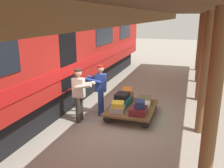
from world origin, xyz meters
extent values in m
plane|color=gray|center=(0.00, 0.00, 0.00)|extent=(60.00, 60.00, 0.00)
cylinder|color=brown|center=(-2.28, -8.90, 1.70)|extent=(0.24, 0.24, 3.40)
cylinder|color=brown|center=(-2.28, -5.93, 1.70)|extent=(0.24, 0.24, 3.40)
cylinder|color=brown|center=(-2.28, -2.97, 1.70)|extent=(0.24, 0.24, 3.40)
cylinder|color=brown|center=(-2.28, 0.00, 1.70)|extent=(0.24, 0.24, 3.40)
cylinder|color=brown|center=(-2.28, 2.97, 1.70)|extent=(0.24, 0.24, 3.40)
cube|color=#4E3520|center=(-2.28, 0.00, 3.48)|extent=(3.20, 18.59, 0.16)
cube|color=brown|center=(-0.73, 0.00, 3.25)|extent=(0.08, 18.59, 0.30)
cube|color=#B21E19|center=(3.36, 0.00, 2.35)|extent=(3.00, 19.67, 2.90)
cube|color=black|center=(3.36, 0.00, 0.45)|extent=(2.55, 18.69, 0.90)
cube|color=red|center=(1.85, 0.00, 1.55)|extent=(0.03, 19.28, 0.36)
cube|color=black|center=(1.85, -6.88, 2.45)|extent=(0.02, 2.16, 0.84)
cube|color=black|center=(1.85, -3.44, 2.45)|extent=(0.02, 2.16, 0.84)
cube|color=black|center=(1.91, 0.00, 1.95)|extent=(0.12, 1.10, 2.00)
cube|color=brown|center=(-0.14, -0.52, 0.30)|extent=(1.49, 1.95, 0.07)
cylinder|color=black|center=(-0.73, 0.26, 0.13)|extent=(0.27, 0.05, 0.27)
cylinder|color=black|center=(0.46, 0.26, 0.13)|extent=(0.27, 0.05, 0.27)
cylinder|color=black|center=(-0.73, -1.30, 0.13)|extent=(0.27, 0.05, 0.27)
cylinder|color=black|center=(0.46, -1.30, 0.13)|extent=(0.27, 0.05, 0.27)
cube|color=brown|center=(-0.47, -1.06, 0.43)|extent=(0.52, 0.63, 0.19)
cube|color=#4C515B|center=(0.20, -1.06, 0.46)|extent=(0.48, 0.53, 0.25)
cube|color=beige|center=(-0.47, -0.52, 0.43)|extent=(0.49, 0.59, 0.18)
cube|color=#9EA0A5|center=(0.20, 0.02, 0.42)|extent=(0.49, 0.53, 0.17)
cube|color=#1E666B|center=(0.20, -0.52, 0.46)|extent=(0.49, 0.60, 0.26)
cube|color=maroon|center=(-0.47, 0.02, 0.44)|extent=(0.49, 0.59, 0.21)
cube|color=black|center=(0.21, -0.54, 0.68)|extent=(0.43, 0.54, 0.17)
cube|color=#CC6B23|center=(0.17, -1.09, 0.68)|extent=(0.43, 0.61, 0.19)
cube|color=navy|center=(-0.51, 0.02, 0.66)|extent=(0.38, 0.44, 0.22)
cube|color=gold|center=(0.19, 0.04, 0.58)|extent=(0.45, 0.47, 0.15)
cylinder|color=navy|center=(0.93, -0.46, 0.41)|extent=(0.16, 0.16, 0.82)
cylinder|color=navy|center=(0.89, -0.26, 0.41)|extent=(0.16, 0.16, 0.82)
cube|color=navy|center=(0.91, -0.36, 1.12)|extent=(0.40, 0.29, 0.60)
cylinder|color=tan|center=(0.91, -0.36, 1.45)|extent=(0.09, 0.09, 0.06)
sphere|color=tan|center=(0.91, -0.36, 1.59)|extent=(0.22, 0.22, 0.22)
cylinder|color=#A51919|center=(0.91, -0.36, 1.67)|extent=(0.21, 0.21, 0.06)
cylinder|color=navy|center=(1.15, -0.47, 1.22)|extent=(0.54, 0.20, 0.21)
cylinder|color=navy|center=(1.09, -0.16, 1.22)|extent=(0.54, 0.20, 0.21)
cylinder|color=#332D28|center=(1.34, 0.51, 0.41)|extent=(0.16, 0.16, 0.82)
cylinder|color=#332D28|center=(1.35, 0.31, 0.41)|extent=(0.16, 0.16, 0.82)
cube|color=silver|center=(1.35, 0.41, 1.12)|extent=(0.37, 0.24, 0.60)
cylinder|color=tan|center=(1.35, 0.41, 1.45)|extent=(0.09, 0.09, 0.06)
sphere|color=tan|center=(1.35, 0.41, 1.59)|extent=(0.22, 0.22, 0.22)
cylinder|color=#332D28|center=(1.35, 0.41, 1.67)|extent=(0.21, 0.21, 0.06)
cylinder|color=silver|center=(1.12, 0.56, 1.22)|extent=(0.53, 0.12, 0.21)
cylinder|color=silver|center=(1.13, 0.24, 1.22)|extent=(0.53, 0.12, 0.21)
camera|label=1|loc=(-1.89, 6.93, 3.25)|focal=38.99mm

